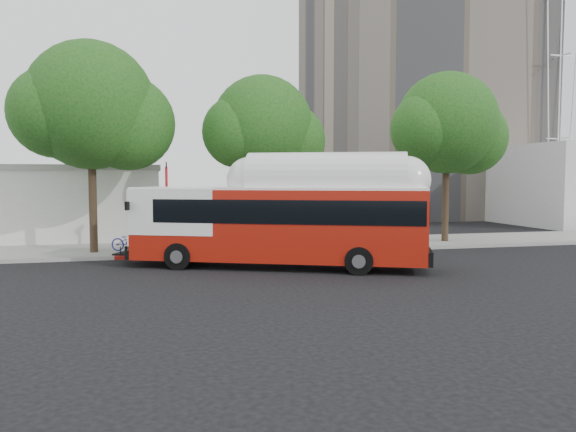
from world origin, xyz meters
name	(u,v)px	position (x,y,z in m)	size (l,w,h in m)	color
ground	(315,266)	(0.00, 0.00, 0.00)	(120.00, 120.00, 0.00)	black
sidewalk	(280,245)	(0.00, 6.50, 0.07)	(60.00, 5.00, 0.15)	gray
curb_strip	(292,252)	(0.00, 3.90, 0.07)	(60.00, 0.30, 0.15)	gray
red_curb_segment	(228,254)	(-3.00, 3.90, 0.08)	(10.00, 0.32, 0.16)	#9E1811
street_tree_left	(102,111)	(-8.53, 5.56, 6.60)	(6.67, 5.80, 9.74)	#2D2116
street_tree_mid	(270,131)	(-0.59, 6.06, 5.91)	(5.75, 5.00, 8.62)	#2D2116
street_tree_right	(454,127)	(9.44, 5.86, 6.26)	(6.21, 5.40, 9.18)	#2D2116
apartment_tower	(415,28)	(18.00, 28.00, 17.62)	(18.00, 18.00, 37.00)	gray
low_commercial_bldg	(18,202)	(-14.00, 14.00, 2.15)	(16.20, 10.20, 4.25)	silver
transit_bus	(280,225)	(-1.45, 0.04, 1.71)	(12.21, 6.85, 3.66)	#9D170A
signal_pole	(167,208)	(-5.72, 4.53, 2.20)	(0.12, 0.41, 4.28)	red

